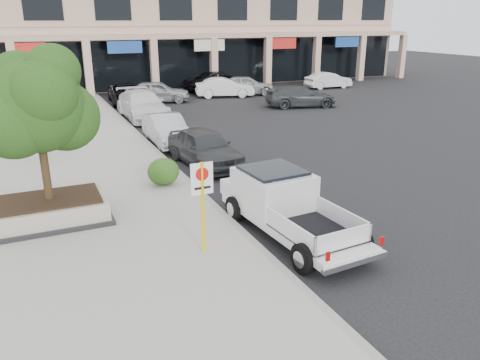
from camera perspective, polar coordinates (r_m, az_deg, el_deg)
name	(u,v)px	position (r m, az deg, el deg)	size (l,w,h in m)	color
ground	(303,235)	(13.00, 7.73, -6.63)	(120.00, 120.00, 0.00)	black
sidewalk	(70,192)	(16.81, -20.01, -1.33)	(8.00, 52.00, 0.15)	gray
curb	(182,176)	(17.47, -7.08, 0.46)	(0.20, 52.00, 0.15)	gray
strip_mall	(186,29)	(46.09, -6.54, 17.86)	(40.55, 12.43, 9.50)	tan
planter	(51,210)	(14.32, -22.04, -3.38)	(3.20, 2.20, 0.68)	black
planter_tree	(42,105)	(13.70, -23.04, 8.38)	(2.90, 2.55, 4.00)	#2F2212
no_parking_sign	(202,195)	(11.13, -4.61, -1.88)	(0.55, 0.09, 2.30)	yellow
hedge	(163,172)	(16.32, -9.33, 1.02)	(1.10, 0.99, 0.94)	#204B15
pickup_truck	(292,208)	(12.56, 6.34, -3.38)	(1.95, 5.27, 1.66)	silver
curb_car_a	(205,147)	(18.79, -4.33, 4.01)	(1.75, 4.35, 1.48)	#2D3032
curb_car_b	(167,129)	(22.32, -8.94, 6.10)	(1.46, 4.18, 1.38)	#A6A8AE
curb_car_c	(142,105)	(28.50, -11.81, 8.95)	(2.24, 5.52, 1.60)	silver
curb_car_d	(127,94)	(33.87, -13.58, 10.18)	(2.27, 4.93, 1.37)	black
lot_car_a	(157,92)	(33.95, -10.04, 10.57)	(1.80, 4.48, 1.53)	#9EA0A5
lot_car_b	(225,87)	(35.90, -1.90, 11.21)	(1.52, 4.35, 1.43)	silver
lot_car_c	(301,96)	(32.02, 7.43, 10.07)	(1.94, 4.76, 1.38)	#313537
lot_car_d	(219,82)	(38.65, -2.61, 11.89)	(2.67, 5.80, 1.61)	black
lot_car_e	(246,85)	(36.98, 0.74, 11.49)	(1.76, 4.36, 1.49)	#A2A6AA
lot_car_f	(328,80)	(41.33, 10.72, 11.86)	(1.41, 4.04, 1.33)	silver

